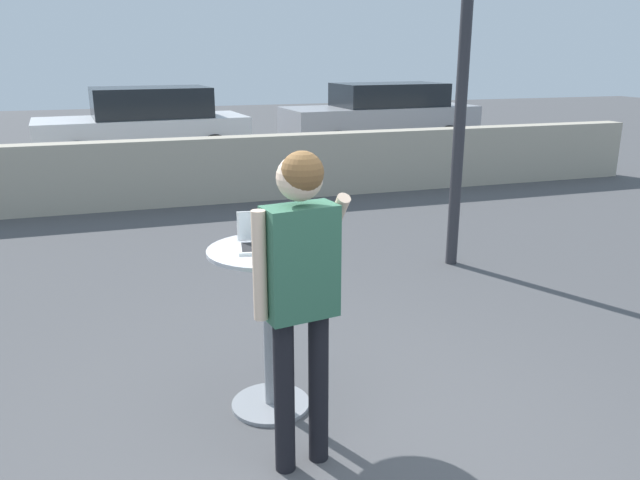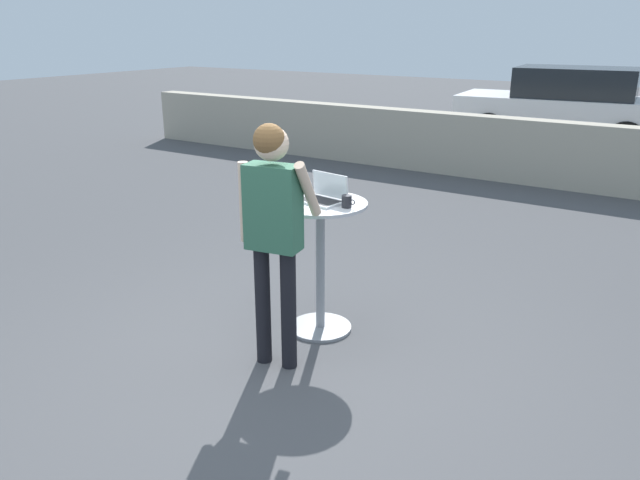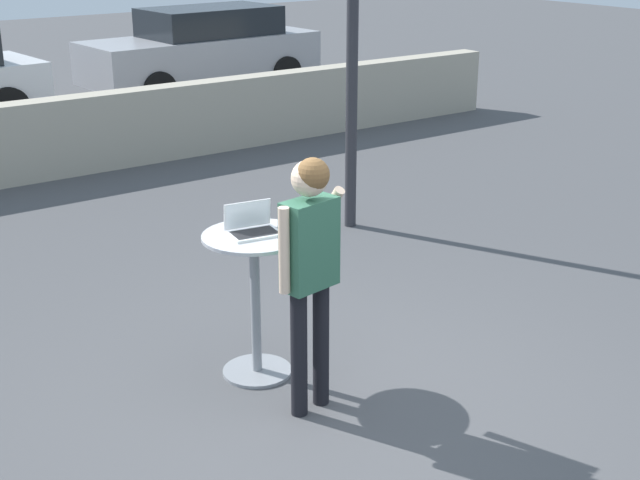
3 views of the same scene
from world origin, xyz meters
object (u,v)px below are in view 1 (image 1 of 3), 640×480
at_px(cafe_table, 268,309).
at_px(coffee_mug, 306,238).
at_px(laptop, 267,240).
at_px(parked_car_near_street, 145,127).
at_px(parked_car_further_down, 382,117).
at_px(standing_person, 300,275).

distance_m(cafe_table, coffee_mug, 0.50).
bearing_deg(coffee_mug, cafe_table, 176.27).
bearing_deg(cafe_table, laptop, 76.73).
height_order(coffee_mug, parked_car_near_street, parked_car_near_street).
xyz_separation_m(parked_car_near_street, parked_car_further_down, (5.26, 0.41, -0.01)).
bearing_deg(parked_car_further_down, coffee_mug, -115.67).
bearing_deg(parked_car_near_street, parked_car_further_down, 4.47).
height_order(coffee_mug, parked_car_further_down, parked_car_further_down).
bearing_deg(standing_person, laptop, 91.90).
relative_size(coffee_mug, parked_car_further_down, 0.02).
bearing_deg(coffee_mug, parked_car_near_street, 93.10).
height_order(laptop, standing_person, standing_person).
relative_size(parked_car_near_street, parked_car_further_down, 0.92).
xyz_separation_m(cafe_table, coffee_mug, (0.24, -0.02, 0.43)).
bearing_deg(cafe_table, coffee_mug, -3.73).
bearing_deg(parked_car_further_down, laptop, -116.86).
bearing_deg(cafe_table, parked_car_near_street, 91.65).
height_order(standing_person, parked_car_near_street, standing_person).
bearing_deg(coffee_mug, parked_car_further_down, 64.33).
xyz_separation_m(laptop, parked_car_near_street, (-0.28, 9.42, -0.31)).
bearing_deg(parked_car_further_down, parked_car_near_street, -175.53).
distance_m(laptop, parked_car_further_down, 11.02).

